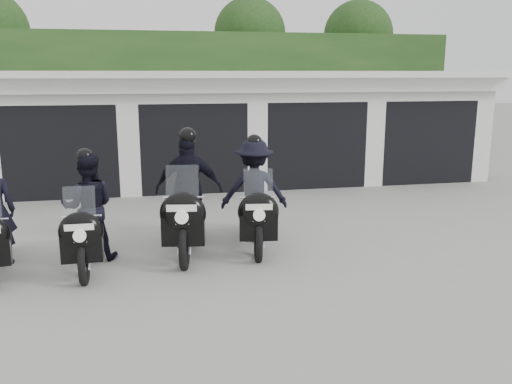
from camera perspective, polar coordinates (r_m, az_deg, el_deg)
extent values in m
plane|color=gray|center=(8.24, -2.84, -8.35)|extent=(80.00, 80.00, 0.00)
cube|color=white|center=(16.23, -7.47, 6.98)|extent=(16.00, 6.00, 2.80)
cube|color=white|center=(15.96, -7.57, 12.21)|extent=(16.40, 6.80, 0.16)
cube|color=white|center=(12.92, -6.56, 11.18)|extent=(16.40, 0.12, 0.40)
cube|color=black|center=(13.44, -6.38, 0.35)|extent=(16.00, 0.06, 0.24)
cube|color=black|center=(14.57, -19.19, 4.59)|extent=(2.60, 2.60, 2.20)
cube|color=white|center=(13.42, -20.20, 9.91)|extent=(2.60, 0.50, 0.60)
cube|color=white|center=(13.36, -13.24, 5.59)|extent=(0.50, 0.50, 2.80)
cube|color=black|center=(14.48, -6.91, 5.14)|extent=(2.60, 2.60, 2.20)
cube|color=white|center=(13.32, -6.69, 10.56)|extent=(2.60, 0.50, 0.60)
cube|color=white|center=(13.62, -0.03, 6.05)|extent=(0.50, 0.50, 2.80)
cube|color=black|center=(15.04, 4.99, 5.46)|extent=(2.60, 2.60, 2.20)
cube|color=white|center=(13.93, 6.34, 10.65)|extent=(2.60, 0.50, 0.60)
cube|color=white|center=(14.55, 12.09, 6.19)|extent=(0.50, 0.50, 2.80)
cube|color=black|center=(16.19, 15.63, 5.55)|extent=(2.60, 2.60, 2.20)
cube|color=white|center=(15.16, 17.75, 10.29)|extent=(2.60, 0.50, 0.60)
cube|color=white|center=(16.04, 22.37, 6.09)|extent=(0.50, 0.50, 2.80)
cube|color=#1D3B15|center=(20.16, -8.37, 10.15)|extent=(20.00, 2.00, 4.30)
sphere|color=#1D3B15|center=(22.06, -0.67, 16.32)|extent=(2.80, 2.80, 2.80)
cylinder|color=black|center=(22.05, -0.65, 9.17)|extent=(0.24, 0.24, 3.30)
sphere|color=#1D3B15|center=(23.32, 10.70, 15.90)|extent=(2.80, 2.80, 2.80)
cylinder|color=black|center=(23.31, 10.42, 9.15)|extent=(0.24, 0.24, 3.30)
torus|color=black|center=(9.74, -25.34, -4.41)|extent=(0.21, 0.72, 0.71)
torus|color=black|center=(8.12, -17.66, -7.00)|extent=(0.11, 0.71, 0.71)
torus|color=black|center=(9.45, -16.79, -4.19)|extent=(0.11, 0.71, 0.71)
cube|color=#A8A8AD|center=(8.78, -17.21, -5.03)|extent=(0.25, 0.54, 0.31)
cube|color=black|center=(8.81, -17.16, -6.03)|extent=(0.08, 1.27, 0.06)
ellipsoid|color=black|center=(8.53, -17.46, -3.23)|extent=(0.32, 0.56, 0.28)
cube|color=black|center=(8.93, -17.20, -2.39)|extent=(0.25, 0.54, 0.10)
ellipsoid|color=black|center=(7.91, -17.94, -4.05)|extent=(0.62, 0.32, 0.59)
cube|color=black|center=(7.97, -17.83, -5.59)|extent=(0.57, 0.22, 0.39)
cube|color=#B2BFC6|center=(7.84, -18.11, -1.25)|extent=(0.43, 0.11, 0.50)
cylinder|color=silver|center=(8.05, -17.88, -2.46)|extent=(0.55, 0.03, 0.03)
cube|color=white|center=(7.72, -18.13, -3.56)|extent=(0.39, 0.02, 0.09)
cube|color=white|center=(7.80, -18.02, -4.74)|extent=(0.18, 0.01, 0.10)
imported|color=black|center=(8.92, -17.24, -1.53)|extent=(0.83, 0.65, 1.71)
sphere|color=black|center=(8.76, -17.58, 3.57)|extent=(0.26, 0.26, 0.26)
torus|color=black|center=(8.39, -7.55, -5.57)|extent=(0.25, 0.82, 0.81)
torus|color=black|center=(9.92, -6.77, -2.72)|extent=(0.25, 0.82, 0.81)
cube|color=#A8A8AD|center=(9.15, -7.13, -3.52)|extent=(0.38, 0.65, 0.35)
cube|color=black|center=(9.18, -7.11, -4.62)|extent=(0.31, 1.44, 0.07)
ellipsoid|color=black|center=(8.87, -7.29, -1.52)|extent=(0.45, 0.69, 0.32)
cube|color=black|center=(9.33, -7.06, -0.68)|extent=(0.38, 0.65, 0.11)
ellipsoid|color=black|center=(8.16, -7.71, -2.29)|extent=(0.75, 0.47, 0.66)
cube|color=black|center=(8.23, -7.65, -4.00)|extent=(0.67, 0.34, 0.44)
cube|color=#B2BFC6|center=(8.09, -7.78, 0.81)|extent=(0.50, 0.20, 0.57)
cylinder|color=silver|center=(8.33, -7.61, -0.57)|extent=(0.62, 0.13, 0.03)
cube|color=white|center=(7.95, -7.85, -1.71)|extent=(0.44, 0.09, 0.10)
cube|color=white|center=(8.03, -7.79, -3.03)|extent=(0.20, 0.05, 0.11)
imported|color=black|center=(9.32, -7.07, 0.27)|extent=(1.23, 0.82, 1.94)
sphere|color=black|center=(9.17, -7.22, 5.84)|extent=(0.30, 0.30, 0.30)
torus|color=black|center=(8.64, 0.21, -5.09)|extent=(0.22, 0.76, 0.75)
torus|color=black|center=(10.06, -0.33, -2.54)|extent=(0.22, 0.76, 0.75)
cube|color=#A8A8AD|center=(9.35, -0.09, -3.26)|extent=(0.34, 0.60, 0.33)
cube|color=black|center=(9.38, -0.08, -4.26)|extent=(0.27, 1.34, 0.06)
ellipsoid|color=black|center=(9.09, -0.02, -1.44)|extent=(0.41, 0.63, 0.30)
cube|color=black|center=(9.52, -0.18, -0.68)|extent=(0.34, 0.60, 0.10)
ellipsoid|color=black|center=(8.43, 0.25, -2.12)|extent=(0.69, 0.43, 0.62)
cube|color=black|center=(8.49, 0.25, -3.67)|extent=(0.62, 0.31, 0.41)
cube|color=#B2BFC6|center=(8.37, 0.24, 0.66)|extent=(0.46, 0.18, 0.53)
cylinder|color=silver|center=(8.59, 0.16, -0.58)|extent=(0.57, 0.11, 0.03)
cube|color=white|center=(8.23, 0.33, -1.60)|extent=(0.41, 0.07, 0.09)
cube|color=white|center=(8.31, 0.32, -2.78)|extent=(0.19, 0.04, 0.10)
imported|color=black|center=(9.51, -0.19, 0.18)|extent=(1.24, 0.76, 1.81)
sphere|color=black|center=(9.36, -0.20, 5.25)|extent=(0.28, 0.28, 0.28)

